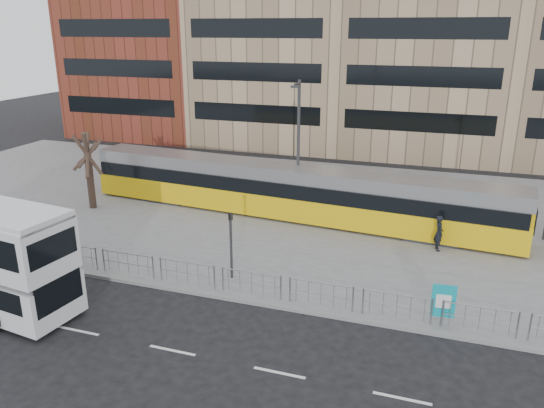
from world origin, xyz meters
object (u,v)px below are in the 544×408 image
(tram, at_px, (289,191))
(traffic_light_west, at_px, (231,237))
(lamp_post_west, at_px, (298,144))
(pedestrian, at_px, (439,233))
(bare_tree, at_px, (84,129))
(ad_panel, at_px, (443,302))

(tram, relative_size, traffic_light_west, 8.48)
(lamp_post_west, bearing_deg, pedestrian, -18.99)
(lamp_post_west, xyz_separation_m, bare_tree, (-12.50, -2.82, 0.63))
(tram, height_order, ad_panel, tram)
(pedestrian, xyz_separation_m, lamp_post_west, (-8.25, 2.84, 3.43))
(pedestrian, xyz_separation_m, traffic_light_west, (-8.69, -6.24, 1.05))
(lamp_post_west, bearing_deg, ad_panel, -49.67)
(bare_tree, bearing_deg, traffic_light_west, -27.44)
(pedestrian, relative_size, traffic_light_west, 0.60)
(ad_panel, bearing_deg, bare_tree, 155.03)
(tram, relative_size, lamp_post_west, 3.30)
(pedestrian, distance_m, lamp_post_west, 9.37)
(ad_panel, height_order, pedestrian, pedestrian)
(ad_panel, bearing_deg, tram, 126.96)
(traffic_light_west, relative_size, bare_tree, 0.43)
(bare_tree, bearing_deg, ad_panel, -19.23)
(pedestrian, bearing_deg, traffic_light_west, 110.30)
(traffic_light_west, bearing_deg, tram, 96.98)
(tram, relative_size, bare_tree, 3.66)
(tram, relative_size, ad_panel, 15.76)
(pedestrian, bearing_deg, bare_tree, 74.55)
(pedestrian, height_order, traffic_light_west, traffic_light_west)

